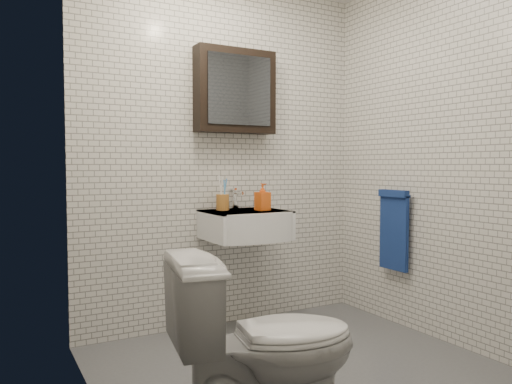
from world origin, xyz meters
TOP-DOWN VIEW (x-y plane):
  - ground at (0.00, 0.00)m, footprint 2.20×2.00m
  - room_shell at (0.00, 0.00)m, footprint 2.22×2.02m
  - washbasin at (0.05, 0.73)m, footprint 0.55×0.50m
  - faucet at (0.05, 0.93)m, footprint 0.06×0.20m
  - mirror_cabinet at (0.05, 0.93)m, footprint 0.60×0.15m
  - towel_rail at (1.04, 0.35)m, footprint 0.09×0.30m
  - toothbrush_cup at (-0.08, 0.87)m, footprint 0.11×0.11m
  - soap_bottle at (0.16, 0.72)m, footprint 0.10×0.10m
  - toilet at (-0.53, -0.51)m, footprint 0.85×0.58m

SIDE VIEW (x-z plane):
  - ground at x=0.00m, z-range 0.00..0.01m
  - toilet at x=-0.53m, z-range 0.00..0.81m
  - towel_rail at x=1.04m, z-range 0.43..1.01m
  - washbasin at x=0.05m, z-range 0.66..0.86m
  - toothbrush_cup at x=-0.08m, z-range 0.79..1.04m
  - faucet at x=0.05m, z-range 0.84..0.99m
  - soap_bottle at x=0.16m, z-range 0.85..1.04m
  - room_shell at x=0.00m, z-range 0.21..2.72m
  - mirror_cabinet at x=0.05m, z-range 1.40..2.00m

